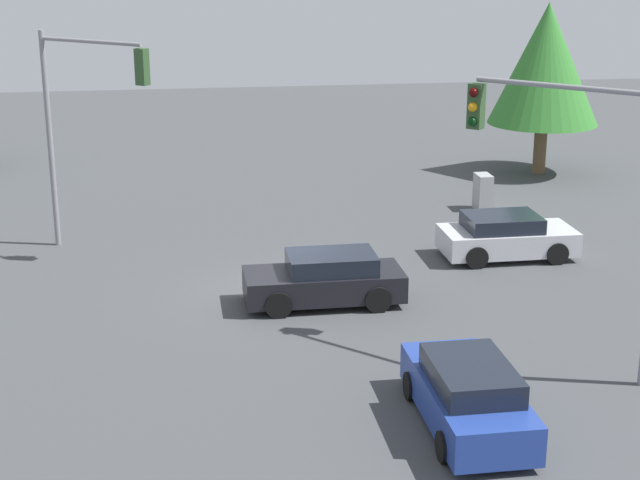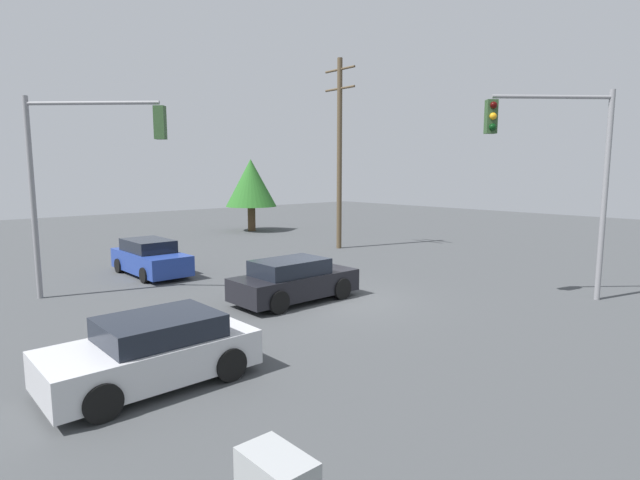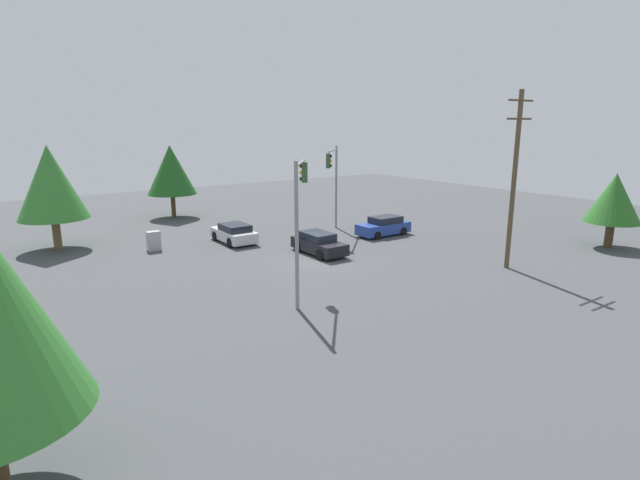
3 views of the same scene
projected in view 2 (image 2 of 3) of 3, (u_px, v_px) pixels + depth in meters
ground_plane at (336, 301)px, 16.62m from camera, size 80.00×80.00×0.00m
sedan_silver at (153, 351)px, 10.04m from camera, size 2.05×4.10×1.38m
sedan_dark at (294, 281)px, 16.45m from camera, size 1.90×4.29×1.43m
sedan_blue at (150, 258)px, 20.74m from camera, size 4.30×1.87×1.46m
traffic_signal_main at (82, 161)px, 16.25m from camera, size 3.40×3.45×6.70m
traffic_signal_cross at (562, 158)px, 16.04m from camera, size 2.76×3.35×6.86m
utility_pole_tall at (339, 150)px, 27.31m from camera, size 2.20×0.28×10.31m
tree_right at (251, 183)px, 35.78m from camera, size 3.64×3.64×5.17m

